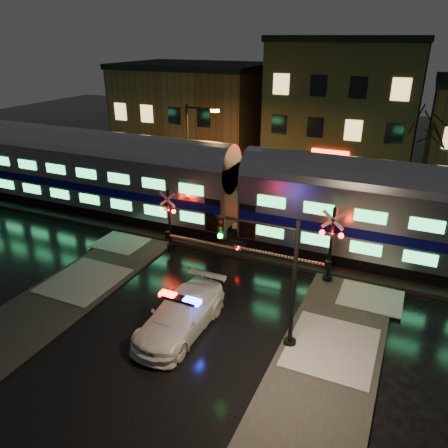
% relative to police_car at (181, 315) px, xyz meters
% --- Properties ---
extents(ground, '(120.00, 120.00, 0.00)m').
position_rel_police_car_xyz_m(ground, '(-0.18, 4.43, -0.81)').
color(ground, black).
rests_on(ground, ground).
extents(ballast, '(90.00, 4.20, 0.24)m').
position_rel_police_car_xyz_m(ballast, '(-0.18, 9.43, -0.69)').
color(ballast, black).
rests_on(ballast, ground).
extents(sidewalk_left, '(4.00, 20.00, 0.12)m').
position_rel_police_car_xyz_m(sidewalk_left, '(-6.68, -1.57, -0.75)').
color(sidewalk_left, '#2D2D2D').
rests_on(sidewalk_left, ground).
extents(sidewalk_right, '(4.00, 20.00, 0.12)m').
position_rel_police_car_xyz_m(sidewalk_right, '(6.32, -1.57, -0.75)').
color(sidewalk_right, '#2D2D2D').
rests_on(sidewalk_right, ground).
extents(building_left, '(14.00, 10.00, 9.00)m').
position_rel_police_car_xyz_m(building_left, '(-13.18, 26.43, 3.69)').
color(building_left, brown).
rests_on(building_left, ground).
extents(building_mid, '(12.00, 11.00, 11.50)m').
position_rel_police_car_xyz_m(building_mid, '(1.82, 26.93, 4.94)').
color(building_mid, brown).
rests_on(building_mid, ground).
extents(train, '(51.00, 3.12, 5.92)m').
position_rel_police_car_xyz_m(train, '(-1.14, 9.42, 2.58)').
color(train, black).
rests_on(train, ballast).
extents(police_car, '(2.32, 5.54, 1.77)m').
position_rel_police_car_xyz_m(police_car, '(0.00, 0.00, 0.00)').
color(police_car, white).
rests_on(police_car, ground).
extents(crossing_signal_right, '(5.93, 0.66, 4.20)m').
position_rel_police_car_xyz_m(crossing_signal_right, '(4.64, 6.73, 0.93)').
color(crossing_signal_right, black).
rests_on(crossing_signal_right, ground).
extents(crossing_signal_left, '(5.35, 0.64, 3.78)m').
position_rel_police_car_xyz_m(crossing_signal_left, '(-4.21, 6.72, 0.75)').
color(crossing_signal_left, black).
rests_on(crossing_signal_left, ground).
extents(traffic_light, '(3.70, 0.68, 5.72)m').
position_rel_police_car_xyz_m(traffic_light, '(3.77, 0.91, 2.23)').
color(traffic_light, black).
rests_on(traffic_light, ground).
extents(streetlight, '(2.54, 0.27, 7.60)m').
position_rel_police_car_xyz_m(streetlight, '(-6.58, 13.43, 3.57)').
color(streetlight, black).
rests_on(streetlight, ground).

